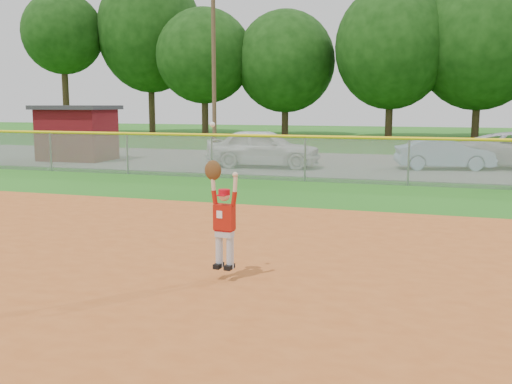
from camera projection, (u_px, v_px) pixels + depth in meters
ground at (174, 257)px, 9.62m from camera, size 120.00×120.00×0.00m
clay_infield at (64, 319)px, 6.79m from camera, size 24.00×16.00×0.04m
parking_strip at (335, 164)px, 24.69m from camera, size 44.00×10.00×0.03m
car_white_a at (264, 148)px, 23.05m from camera, size 4.71×2.18×1.56m
car_blue at (444, 154)px, 22.29m from camera, size 3.89×2.05×1.22m
utility_shed at (77, 133)px, 25.92m from camera, size 3.43×2.71×2.51m
outfield_fence at (305, 155)px, 18.91m from camera, size 40.06×0.10×1.55m
power_lines at (376, 63)px, 29.34m from camera, size 19.40×0.24×9.00m
tree_line at (398, 39)px, 43.90m from camera, size 62.37×13.00×14.43m
ballplayer at (223, 215)px, 8.15m from camera, size 0.52×0.23×2.10m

